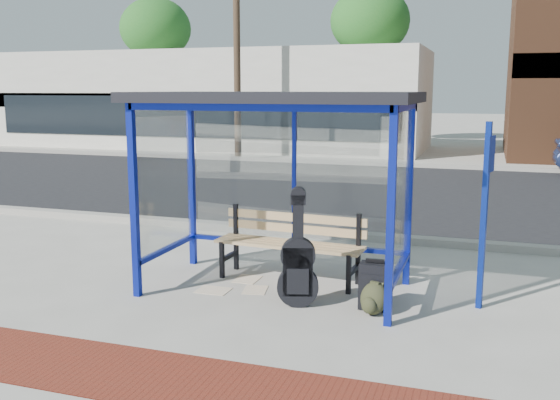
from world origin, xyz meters
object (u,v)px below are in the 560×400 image
(bench, at_px, (291,241))
(suitcase, at_px, (374,286))
(guitar_bag, at_px, (298,266))
(backpack, at_px, (373,299))

(bench, height_order, suitcase, bench)
(guitar_bag, distance_m, backpack, 0.92)
(bench, bearing_deg, suitcase, -27.89)
(backpack, bearing_deg, suitcase, 113.54)
(backpack, bearing_deg, guitar_bag, -162.87)
(bench, relative_size, guitar_bag, 1.51)
(bench, xyz_separation_m, suitcase, (1.23, -0.76, -0.25))
(suitcase, bearing_deg, guitar_bag, -168.80)
(guitar_bag, relative_size, backpack, 3.54)
(bench, bearing_deg, guitar_bag, -63.94)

